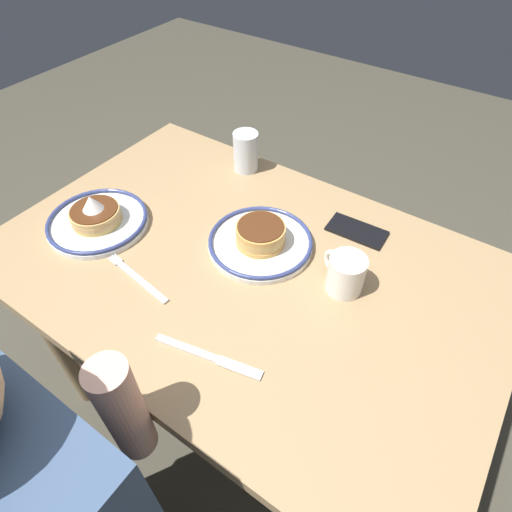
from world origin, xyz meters
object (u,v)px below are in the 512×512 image
Objects in this scene: plate_center_pancakes at (97,219)px; coffee_mug at (345,273)px; plate_near_main at (260,240)px; butter_knife at (208,356)px; fork_near at (137,278)px; drinking_glass at (246,153)px; cell_phone at (357,231)px.

plate_center_pancakes reaches higher than coffee_mug.
plate_near_main reaches higher than butter_knife.
plate_near_main reaches higher than fork_near.
plate_near_main is 1.00× the size of plate_center_pancakes.
coffee_mug is at bearing -148.45° from fork_near.
coffee_mug is 0.94× the size of drinking_glass.
fork_near is (0.34, 0.42, -0.00)m from cell_phone.
drinking_glass is at bearing -29.74° from coffee_mug.
coffee_mug is at bearing 150.26° from drinking_glass.
butter_knife is at bearing 66.32° from coffee_mug.
coffee_mug reaches higher than fork_near.
plate_near_main is 0.42m from plate_center_pancakes.
butter_knife is (-0.26, 0.07, -0.00)m from fork_near.
butter_knife is (-0.09, 0.31, -0.02)m from plate_near_main.
drinking_glass is at bearing -48.59° from plate_near_main.
drinking_glass reaches higher than fork_near.
plate_near_main is 0.33m from drinking_glass.
plate_center_pancakes is at bearing 68.59° from drinking_glass.
plate_center_pancakes reaches higher than plate_near_main.
coffee_mug is at bearing 178.97° from plate_near_main.
cell_phone is at bearing 169.92° from drinking_glass.
coffee_mug is (-0.60, -0.17, 0.02)m from plate_center_pancakes.
plate_center_pancakes is 0.45m from drinking_glass.
butter_knife is at bearing 105.77° from plate_near_main.
butter_knife is (-0.47, 0.14, -0.02)m from plate_center_pancakes.
coffee_mug is at bearing -164.61° from plate_center_pancakes.
fork_near is at bearing 48.49° from cell_phone.
plate_center_pancakes is 0.22m from fork_near.
plate_near_main reaches higher than cell_phone.
coffee_mug is 0.46m from fork_near.
fork_near is at bearing 95.57° from drinking_glass.
drinking_glass is (0.22, -0.25, 0.03)m from plate_near_main.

